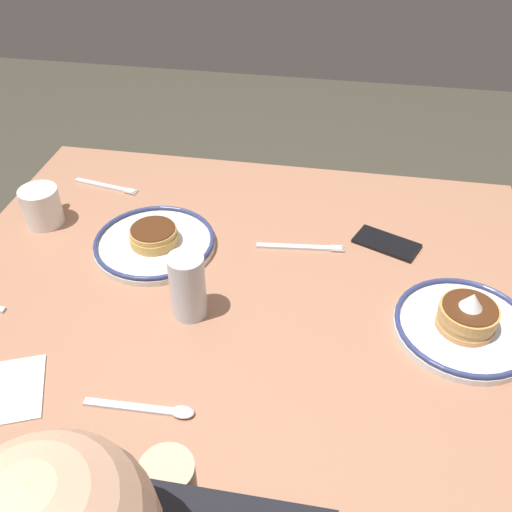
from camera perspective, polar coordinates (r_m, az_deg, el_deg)
The scene contains 10 objects.
ground_plane at distance 1.80m, azimuth -1.12°, elevation -20.28°, with size 6.00×6.00×0.00m, color #403C30.
dining_table at distance 1.30m, azimuth -1.46°, elevation -5.85°, with size 1.26×0.97×0.74m.
plate_near_main at distance 1.32m, azimuth -10.05°, elevation 1.44°, with size 0.27×0.27×0.05m.
plate_center_pancakes at distance 1.17m, azimuth 20.05°, elevation -6.34°, with size 0.27×0.27×0.10m.
coffee_mug at distance 1.45m, azimuth -20.49°, elevation 4.73°, with size 0.09×0.12×0.09m.
drinking_glass at distance 1.11m, azimuth -6.77°, elevation -3.25°, with size 0.07×0.07×0.14m.
cell_phone at distance 1.34m, azimuth 12.84°, elevation 1.24°, with size 0.14×0.07×0.01m, color black.
fork_near at distance 1.31m, azimuth 4.49°, elevation 0.89°, with size 0.20×0.04×0.01m.
fork_far at distance 1.56m, azimuth -14.64°, elevation 6.73°, with size 0.18×0.05×0.01m.
tea_spoon at distance 1.00m, azimuth -10.03°, elevation -14.77°, with size 0.19×0.03×0.01m.
Camera 1 is at (-0.19, 0.90, 1.55)m, focal length 40.27 mm.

